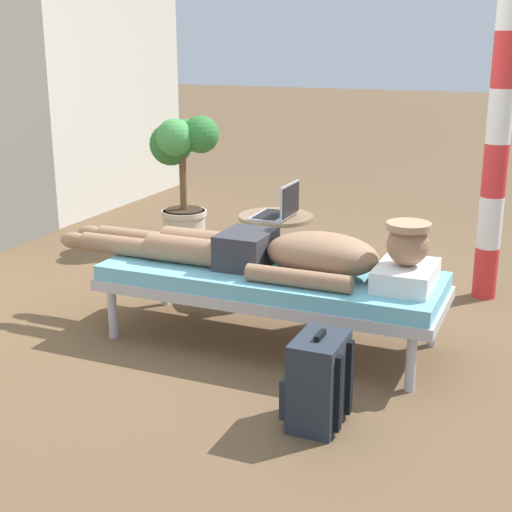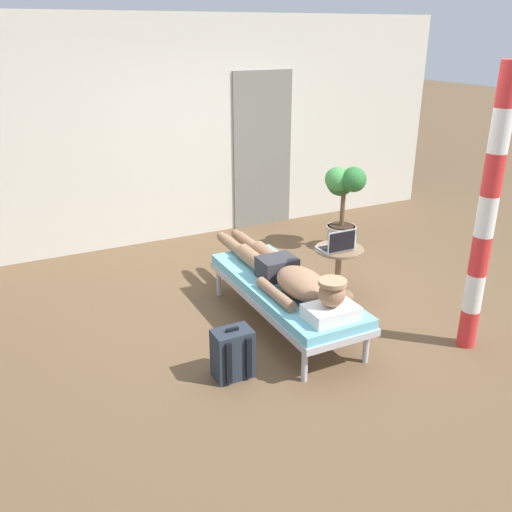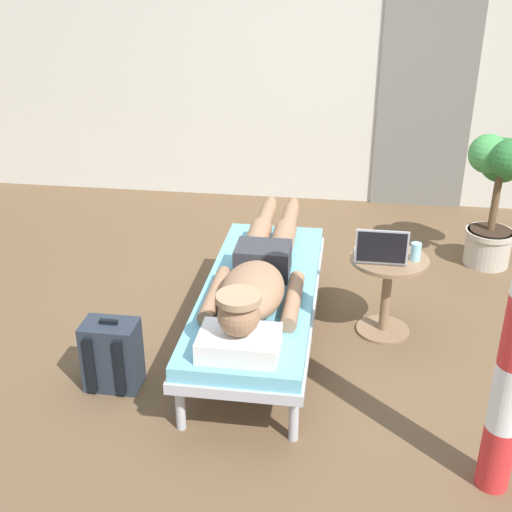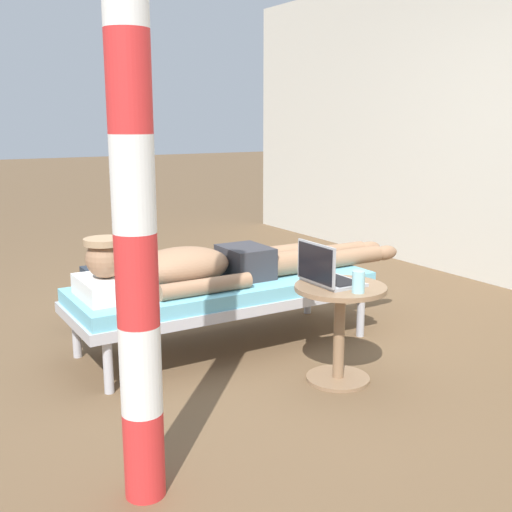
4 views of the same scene
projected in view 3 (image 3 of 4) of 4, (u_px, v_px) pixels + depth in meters
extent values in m
plane|color=brown|center=(296.00, 332.00, 4.23)|extent=(40.00, 40.00, 0.00)
cube|color=beige|center=(302.00, 54.00, 5.96)|extent=(7.60, 0.20, 2.70)
cube|color=slate|center=(426.00, 97.00, 5.85)|extent=(0.84, 0.03, 2.04)
cylinder|color=#B7B7BC|center=(236.00, 263.00, 4.82)|extent=(0.05, 0.05, 0.28)
cylinder|color=#B7B7BC|center=(315.00, 268.00, 4.74)|extent=(0.05, 0.05, 0.28)
cylinder|color=#B7B7BC|center=(180.00, 406.00, 3.34)|extent=(0.05, 0.05, 0.28)
cylinder|color=#B7B7BC|center=(294.00, 417.00, 3.26)|extent=(0.05, 0.05, 0.28)
cube|color=#B7B7BC|center=(260.00, 301.00, 3.97)|extent=(0.68, 1.86, 0.06)
cube|color=#6BB7CC|center=(260.00, 291.00, 3.94)|extent=(0.65, 1.82, 0.08)
cube|color=white|center=(239.00, 343.00, 3.25)|extent=(0.40, 0.28, 0.11)
sphere|color=#997051|center=(239.00, 315.00, 3.18)|extent=(0.21, 0.21, 0.21)
cylinder|color=tan|center=(239.00, 298.00, 3.14)|extent=(0.22, 0.22, 0.03)
ellipsoid|color=#997051|center=(252.00, 291.00, 3.62)|extent=(0.35, 0.60, 0.23)
cylinder|color=#997051|center=(215.00, 295.00, 3.72)|extent=(0.09, 0.55, 0.09)
cylinder|color=#997051|center=(293.00, 300.00, 3.66)|extent=(0.09, 0.55, 0.09)
cube|color=#333338|center=(263.00, 260.00, 4.01)|extent=(0.33, 0.26, 0.19)
cylinder|color=#997051|center=(257.00, 240.00, 4.33)|extent=(0.15, 0.42, 0.15)
cylinder|color=#997051|center=(266.00, 218.00, 4.72)|extent=(0.11, 0.44, 0.11)
ellipsoid|color=#997051|center=(271.00, 204.00, 4.99)|extent=(0.09, 0.20, 0.10)
cylinder|color=#997051|center=(283.00, 241.00, 4.31)|extent=(0.15, 0.42, 0.15)
cylinder|color=#997051|center=(289.00, 219.00, 4.70)|extent=(0.11, 0.44, 0.11)
ellipsoid|color=#997051|center=(293.00, 205.00, 4.96)|extent=(0.09, 0.20, 0.10)
cylinder|color=#8C6B4C|center=(383.00, 330.00, 4.24)|extent=(0.34, 0.34, 0.02)
cylinder|color=#8C6B4C|center=(386.00, 296.00, 4.13)|extent=(0.06, 0.06, 0.48)
cylinder|color=#8C6B4C|center=(389.00, 260.00, 4.03)|extent=(0.48, 0.48, 0.02)
cube|color=#A5A8AD|center=(380.00, 256.00, 4.02)|extent=(0.31, 0.22, 0.02)
cube|color=black|center=(380.00, 254.00, 4.03)|extent=(0.27, 0.15, 0.00)
cube|color=#A5A8AD|center=(382.00, 247.00, 3.87)|extent=(0.31, 0.01, 0.21)
cube|color=black|center=(382.00, 248.00, 3.86)|extent=(0.29, 0.00, 0.19)
cylinder|color=#99D8E5|center=(416.00, 252.00, 3.97)|extent=(0.06, 0.06, 0.11)
cube|color=#262D38|center=(112.00, 355.00, 3.64)|extent=(0.30, 0.20, 0.40)
cube|color=#262D38|center=(120.00, 353.00, 3.78)|extent=(0.23, 0.04, 0.18)
cube|color=black|center=(91.00, 365.00, 3.56)|extent=(0.04, 0.02, 0.34)
cube|color=black|center=(120.00, 368.00, 3.53)|extent=(0.04, 0.02, 0.34)
cube|color=black|center=(109.00, 322.00, 3.55)|extent=(0.10, 0.02, 0.02)
cylinder|color=#BFB29E|center=(488.00, 247.00, 5.07)|extent=(0.34, 0.34, 0.28)
cylinder|color=#BFB29E|center=(490.00, 233.00, 5.02)|extent=(0.37, 0.37, 0.04)
cylinder|color=#332319|center=(491.00, 230.00, 5.01)|extent=(0.31, 0.31, 0.01)
cylinder|color=brown|center=(495.00, 203.00, 4.92)|extent=(0.06, 0.06, 0.44)
sphere|color=#2D7233|center=(502.00, 160.00, 4.89)|extent=(0.34, 0.34, 0.34)
sphere|color=#429347|center=(488.00, 154.00, 4.77)|extent=(0.29, 0.29, 0.29)
sphere|color=#2D7233|center=(512.00, 159.00, 4.61)|extent=(0.29, 0.29, 0.29)
cylinder|color=red|center=(496.00, 456.00, 2.98)|extent=(0.15, 0.15, 0.33)
cylinder|color=white|center=(508.00, 397.00, 2.84)|extent=(0.15, 0.15, 0.33)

